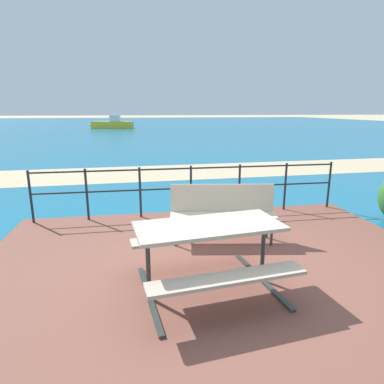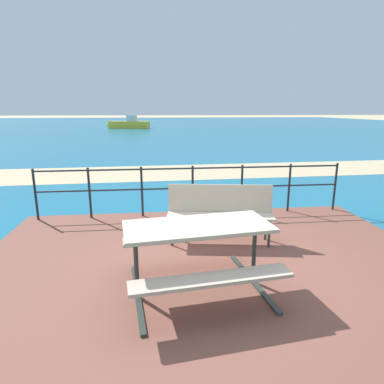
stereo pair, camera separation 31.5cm
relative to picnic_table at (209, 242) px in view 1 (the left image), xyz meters
name	(u,v)px [view 1 (the left image)]	position (x,y,z in m)	size (l,w,h in m)	color
ground_plane	(221,274)	(0.26, 0.42, -0.65)	(240.00, 240.00, 0.00)	tan
patio_paving	(221,272)	(0.26, 0.42, -0.62)	(6.40, 5.20, 0.06)	brown
sea_water	(144,126)	(0.26, 40.42, -0.64)	(90.00, 90.00, 0.01)	#196B8E
beach_strip	(168,172)	(0.26, 7.63, -0.64)	(54.00, 2.81, 0.01)	tan
picnic_table	(209,242)	(0.00, 0.00, 0.00)	(1.78, 1.57, 0.79)	tan
park_bench	(223,208)	(0.53, 1.42, -0.06)	(1.68, 0.66, 0.89)	#BCAD93
railing_fence	(191,185)	(0.26, 2.80, 0.02)	(5.94, 0.04, 0.98)	#1E2328
boat_near	(112,124)	(-3.41, 34.86, -0.16)	(5.12, 2.28, 1.48)	yellow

